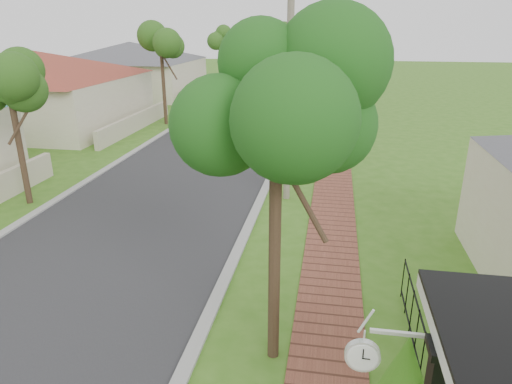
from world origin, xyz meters
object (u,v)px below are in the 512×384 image
Objects in this scene: parked_car_white at (299,97)px; near_tree at (277,119)px; parked_car_red at (290,115)px; utility_pole at (289,73)px; station_clock at (365,354)px.

near_tree is at bearing -81.52° from parked_car_white.
near_tree is (1.80, -21.31, 3.93)m from parked_car_red.
utility_pole is at bearing 94.37° from near_tree.
parked_car_white is at bearing 96.16° from station_clock.
parked_car_red is 21.74m from near_tree.
utility_pole is 11.11m from station_clock.
parked_car_white is 0.50× the size of utility_pole.
parked_car_white is 20.22m from utility_pole.
parked_car_red is at bearing 94.83° from near_tree.
parked_car_red is 23.67m from station_clock.
near_tree is at bearing -85.63° from utility_pole.
utility_pole is (1.15, -19.84, 3.78)m from parked_car_white.
station_clock is (1.48, -2.10, -2.66)m from near_tree.
station_clock reaches higher than parked_car_white.
near_tree is 0.65× the size of utility_pole.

